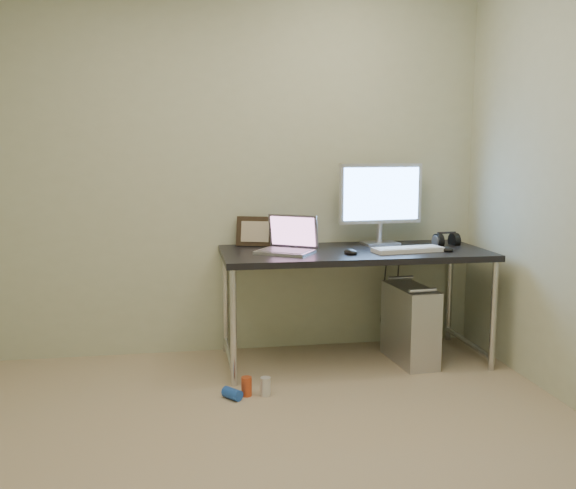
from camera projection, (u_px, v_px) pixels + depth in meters
The scene contains 17 objects.
floor at pixel (264, 468), 2.85m from camera, with size 3.50×3.50×0.00m, color tan.
wall_back at pixel (230, 172), 4.38m from camera, with size 3.50×0.02×2.50m, color beige.
desk at pixel (354, 261), 4.22m from camera, with size 1.73×0.76×0.75m.
tower_computer at pixel (410, 324), 4.25m from camera, with size 0.26×0.51×0.54m.
cable_a at pixel (384, 290), 4.63m from camera, with size 0.01×0.01×0.70m, color black.
cable_b at pixel (396, 293), 4.63m from camera, with size 0.01×0.01×0.72m, color black.
can_red at pixel (247, 386), 3.68m from camera, with size 0.06×0.06×0.11m, color #CE4B22.
can_white at pixel (266, 387), 3.68m from camera, with size 0.06×0.06×0.11m, color silver.
can_blue at pixel (232, 394), 3.63m from camera, with size 0.06×0.06×0.12m, color blue.
laptop at pixel (288, 244), 4.12m from camera, with size 0.44×0.42×0.24m.
monitor at pixel (381, 197), 4.42m from camera, with size 0.60×0.19×0.56m.
keyboard at pixel (408, 250), 4.14m from camera, with size 0.46×0.15×0.03m, color white.
mouse_right at pixel (447, 248), 4.16m from camera, with size 0.07×0.12×0.04m, color black.
mouse_left at pixel (351, 251), 4.05m from camera, with size 0.08×0.12×0.04m, color black.
headphones at pixel (446, 241), 4.43m from camera, with size 0.18×0.11×0.12m.
picture_frame at pixel (255, 231), 4.37m from camera, with size 0.25×0.03×0.20m, color black.
webcam at pixel (282, 232), 4.40m from camera, with size 0.04×0.03×0.13m.
Camera 1 is at (-0.34, -2.66, 1.40)m, focal length 40.00 mm.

